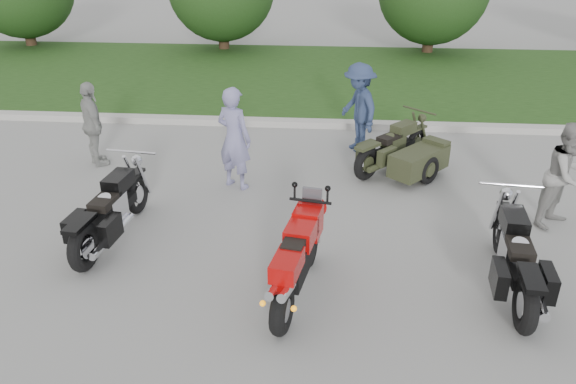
# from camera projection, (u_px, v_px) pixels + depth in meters

# --- Properties ---
(ground) EXTENTS (80.00, 80.00, 0.00)m
(ground) POSITION_uv_depth(u_px,v_px,m) (263.00, 278.00, 7.40)
(ground) COLOR gray
(ground) RESTS_ON ground
(curb) EXTENTS (60.00, 0.30, 0.15)m
(curb) POSITION_uv_depth(u_px,v_px,m) (295.00, 123.00, 12.73)
(curb) COLOR #B4B1A9
(curb) RESTS_ON ground
(grass_strip) EXTENTS (60.00, 8.00, 0.14)m
(grass_strip) POSITION_uv_depth(u_px,v_px,m) (305.00, 77.00, 16.44)
(grass_strip) COLOR #325C1F
(grass_strip) RESTS_ON ground
(sportbike_red) EXTENTS (0.60, 2.02, 0.96)m
(sportbike_red) POSITION_uv_depth(u_px,v_px,m) (297.00, 259.00, 6.79)
(sportbike_red) COLOR black
(sportbike_red) RESTS_ON ground
(cruiser_left) EXTENTS (0.48, 2.32, 0.89)m
(cruiser_left) POSITION_uv_depth(u_px,v_px,m) (109.00, 214.00, 8.05)
(cruiser_left) COLOR black
(cruiser_left) RESTS_ON ground
(cruiser_right) EXTENTS (0.47, 2.36, 0.91)m
(cruiser_right) POSITION_uv_depth(u_px,v_px,m) (516.00, 261.00, 6.94)
(cruiser_right) COLOR black
(cruiser_right) RESTS_ON ground
(cruiser_sidecar) EXTENTS (1.79, 1.94, 0.82)m
(cruiser_sidecar) POSITION_uv_depth(u_px,v_px,m) (407.00, 156.00, 10.18)
(cruiser_sidecar) COLOR black
(cruiser_sidecar) RESTS_ON ground
(person_stripe) EXTENTS (0.78, 0.68, 1.79)m
(person_stripe) POSITION_uv_depth(u_px,v_px,m) (234.00, 138.00, 9.54)
(person_stripe) COLOR #8280AE
(person_stripe) RESTS_ON ground
(person_grey) EXTENTS (1.00, 0.99, 1.63)m
(person_grey) POSITION_uv_depth(u_px,v_px,m) (566.00, 176.00, 8.36)
(person_grey) COLOR gray
(person_grey) RESTS_ON ground
(person_denim) EXTENTS (1.10, 1.32, 1.77)m
(person_denim) POSITION_uv_depth(u_px,v_px,m) (359.00, 108.00, 11.10)
(person_denim) COLOR navy
(person_denim) RESTS_ON ground
(person_back) EXTENTS (0.88, 0.99, 1.61)m
(person_back) POSITION_uv_depth(u_px,v_px,m) (93.00, 125.00, 10.45)
(person_back) COLOR #989994
(person_back) RESTS_ON ground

